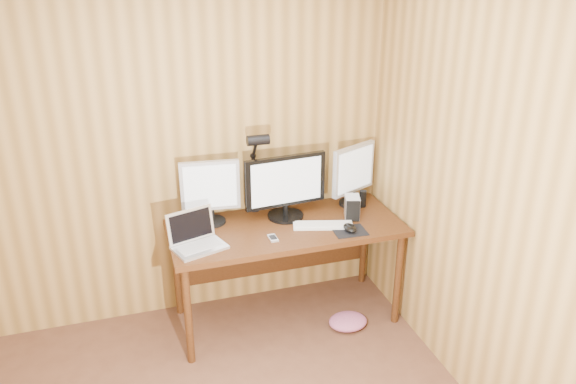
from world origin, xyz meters
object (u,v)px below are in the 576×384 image
phone (273,238)px  keyboard (323,225)px  hard_drive (352,207)px  monitor_right (353,173)px  mouse (350,228)px  desk (283,237)px  monitor_left (210,190)px  monitor_center (286,186)px  laptop (196,238)px  desk_lamp (256,161)px  speaker (363,199)px

phone → keyboard: bearing=10.4°
hard_drive → phone: 0.65m
monitor_right → mouse: 0.50m
mouse → phone: (-0.52, 0.05, -0.02)m
hard_drive → phone: bearing=-148.5°
desk → monitor_left: (-0.48, 0.12, 0.37)m
monitor_center → monitor_left: size_ratio=1.30×
phone → laptop: bearing=172.8°
desk → keyboard: bearing=-34.5°
desk → phone: size_ratio=15.33×
desk → monitor_left: size_ratio=3.53×
laptop → phone: laptop is taller
monitor_left → mouse: monitor_left is taller
desk → monitor_right: 0.70m
desk → hard_drive: (0.48, -0.09, 0.20)m
monitor_center → desk_lamp: 0.27m
desk → monitor_left: 0.61m
keyboard → phone: size_ratio=4.08×
keyboard → desk_lamp: (-0.38, 0.32, 0.40)m
laptop → desk_lamp: desk_lamp is taller
desk → monitor_left: monitor_left is taller
hard_drive → speaker: 0.22m
monitor_left → speaker: (1.11, -0.06, -0.18)m
monitor_center → monitor_right: (0.54, 0.06, 0.01)m
desk_lamp → hard_drive: bearing=-10.9°
monitor_right → mouse: monitor_right is taller
phone → monitor_left: bearing=132.2°
desk → laptop: size_ratio=4.22×
hard_drive → desk: bearing=-172.4°
keyboard → hard_drive: 0.27m
laptop → phone: (0.50, -0.06, -0.05)m
mouse → speaker: speaker is taller
monitor_right → hard_drive: 0.28m
hard_drive → phone: (-0.62, -0.15, -0.07)m
monitor_center → phone: size_ratio=5.63×
monitor_center → hard_drive: size_ratio=3.49×
monitor_right → hard_drive: size_ratio=2.72×
keyboard → speaker: bearing=45.5°
keyboard → mouse: 0.19m
mouse → desk_lamp: (-0.53, 0.44, 0.38)m
monitor_left → monitor_right: bearing=6.0°
monitor_right → mouse: (-0.19, -0.41, -0.22)m
keyboard → phone: 0.39m
laptop → hard_drive: size_ratio=2.25×
monitor_center → keyboard: bearing=-53.1°
desk → desk_lamp: desk_lamp is taller
hard_drive → speaker: (0.15, 0.15, -0.02)m
hard_drive → desk_lamp: 0.75m
monitor_left → desk_lamp: 0.37m
laptop → keyboard: 0.88m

